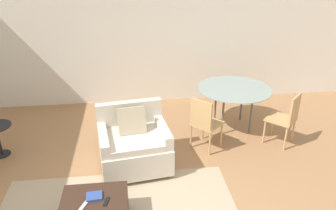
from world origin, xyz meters
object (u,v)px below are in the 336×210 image
(tv_remote_primary, at_px, (83,206))
(tv_remote_secondary, at_px, (106,202))
(dining_chair_near_right, at_px, (287,116))
(armchair, at_px, (134,145))
(book_stack, at_px, (94,196))
(dining_chair_near_left, at_px, (204,121))
(dining_table, at_px, (234,92))

(tv_remote_primary, height_order, tv_remote_secondary, same)
(tv_remote_primary, relative_size, dining_chair_near_right, 0.18)
(dining_chair_near_right, bearing_deg, armchair, -172.38)
(book_stack, distance_m, dining_chair_near_right, 3.29)
(dining_chair_near_left, bearing_deg, armchair, -163.44)
(armchair, xyz_separation_m, tv_remote_secondary, (-0.33, -1.20, 0.02))
(tv_remote_primary, relative_size, tv_remote_secondary, 1.09)
(tv_remote_primary, bearing_deg, dining_chair_near_right, 27.15)
(book_stack, xyz_separation_m, dining_chair_near_left, (1.59, 1.44, 0.12))
(armchair, distance_m, dining_table, 2.09)
(dining_table, relative_size, dining_chair_near_right, 1.44)
(tv_remote_primary, height_order, dining_chair_near_right, dining_chair_near_right)
(tv_remote_primary, relative_size, dining_chair_near_left, 0.18)
(armchair, relative_size, dining_chair_near_right, 1.21)
(tv_remote_secondary, distance_m, dining_chair_near_left, 2.12)
(tv_remote_primary, xyz_separation_m, dining_chair_near_right, (3.06, 1.57, 0.13))
(book_stack, bearing_deg, tv_remote_primary, -128.52)
(armchair, bearing_deg, dining_chair_near_left, 16.56)
(armchair, height_order, dining_chair_near_right, armchair)
(armchair, distance_m, book_stack, 1.20)
(dining_table, bearing_deg, tv_remote_primary, -136.57)
(tv_remote_primary, xyz_separation_m, dining_chair_near_left, (1.70, 1.57, 0.13))
(dining_table, height_order, dining_chair_near_left, dining_chair_near_left)
(dining_chair_near_left, xyz_separation_m, dining_chair_near_right, (1.37, 0.00, 0.00))
(dining_chair_near_left, height_order, dining_chair_near_right, same)
(book_stack, distance_m, dining_table, 3.13)
(armchair, xyz_separation_m, tv_remote_primary, (-0.58, -1.24, 0.02))
(tv_remote_secondary, xyz_separation_m, dining_table, (2.13, 2.22, 0.31))
(tv_remote_primary, bearing_deg, dining_chair_near_left, 42.77)
(tv_remote_secondary, relative_size, dining_table, 0.12)
(armchair, relative_size, dining_chair_near_left, 1.21)
(dining_chair_near_left, bearing_deg, dining_table, 45.00)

